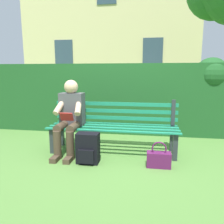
{
  "coord_description": "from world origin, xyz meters",
  "views": [
    {
      "loc": [
        -0.51,
        3.31,
        1.27
      ],
      "look_at": [
        0.0,
        0.1,
        0.68
      ],
      "focal_mm": 34.74,
      "sensor_mm": 36.0,
      "label": 1
    }
  ],
  "objects": [
    {
      "name": "hedge_backdrop",
      "position": [
        -0.05,
        -1.39,
        0.76
      ],
      "size": [
        5.82,
        0.81,
        1.57
      ],
      "color": "#1E5123",
      "rests_on": "ground"
    },
    {
      "name": "park_bench",
      "position": [
        0.0,
        -0.09,
        0.44
      ],
      "size": [
        2.05,
        0.55,
        0.84
      ],
      "color": "#2D3338",
      "rests_on": "ground"
    },
    {
      "name": "handbag",
      "position": [
        -0.7,
        0.47,
        0.12
      ],
      "size": [
        0.32,
        0.15,
        0.36
      ],
      "color": "#59194C",
      "rests_on": "ground"
    },
    {
      "name": "backpack",
      "position": [
        0.29,
        0.47,
        0.21
      ],
      "size": [
        0.32,
        0.26,
        0.44
      ],
      "color": "black",
      "rests_on": "ground"
    },
    {
      "name": "person_seated",
      "position": [
        0.68,
        0.1,
        0.61
      ],
      "size": [
        0.44,
        0.73,
        1.16
      ],
      "color": "#4C4C51",
      "rests_on": "ground"
    },
    {
      "name": "ground",
      "position": [
        0.0,
        0.0,
        0.0
      ],
      "size": [
        60.0,
        60.0,
        0.0
      ],
      "primitive_type": "plane",
      "color": "#517F38"
    },
    {
      "name": "building_facade",
      "position": [
        1.39,
        -8.61,
        3.97
      ],
      "size": [
        8.5,
        3.16,
        7.94
      ],
      "color": "beige",
      "rests_on": "ground"
    }
  ]
}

